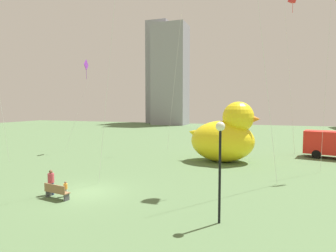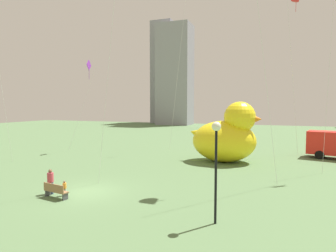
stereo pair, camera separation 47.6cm
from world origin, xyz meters
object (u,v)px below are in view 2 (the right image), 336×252
kite_purple (88,69)px  person_adult (50,180)px  giant_inflatable_duck (226,136)px  park_bench (55,190)px  lamppost (216,149)px  person_child (65,188)px

kite_purple → person_adult: bearing=-62.1°
person_adult → giant_inflatable_duck: giant_inflatable_duck is taller
park_bench → lamppost: (9.76, -0.30, 3.10)m
person_adult → lamppost: (10.62, -0.86, 2.70)m
person_adult → giant_inflatable_duck: size_ratio=0.22×
park_bench → giant_inflatable_duck: size_ratio=0.24×
person_child → giant_inflatable_duck: bearing=61.7°
park_bench → kite_purple: bearing=119.5°
park_bench → person_adult: person_adult is taller
person_child → lamppost: (9.54, -0.87, 3.06)m
person_child → lamppost: 10.06m
giant_inflatable_duck → lamppost: (1.87, -15.12, 1.04)m
person_adult → lamppost: bearing=-4.6°
park_bench → person_child: person_child is taller
person_child → giant_inflatable_duck: 16.31m
lamppost → person_adult: bearing=175.4°
person_adult → kite_purple: bearing=117.9°
person_adult → person_child: bearing=0.6°
giant_inflatable_duck → person_adult: bearing=-121.5°
person_adult → lamppost: lamppost is taller
person_adult → giant_inflatable_duck: (8.75, 14.26, 1.67)m
park_bench → person_child: size_ratio=1.87×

